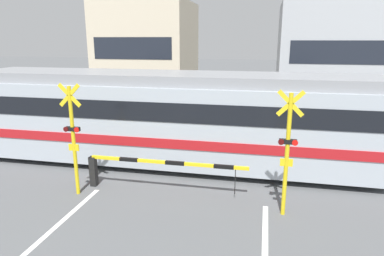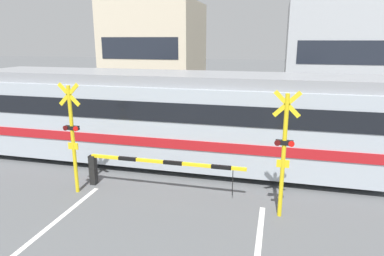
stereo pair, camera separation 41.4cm
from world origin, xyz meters
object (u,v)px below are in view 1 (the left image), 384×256
object	(u,v)px
crossing_signal_right	(287,148)
crossing_barrier_near	(138,166)
pedestrian	(232,115)
crossing_barrier_far	(238,127)
crossing_signal_left	(73,135)
commuter_train	(167,116)

from	to	relation	value
crossing_signal_right	crossing_barrier_near	bearing A→B (deg)	171.51
crossing_signal_right	pedestrian	xyz separation A→B (m)	(-2.19, 8.02, -0.96)
crossing_barrier_far	crossing_signal_left	size ratio (longest dim) A/B	1.48
crossing_barrier_near	crossing_barrier_far	bearing A→B (deg)	65.01
commuter_train	crossing_signal_right	world-z (taller)	commuter_train
crossing_barrier_near	pedestrian	bearing A→B (deg)	74.00
crossing_barrier_far	pedestrian	size ratio (longest dim) A/B	3.18
crossing_barrier_near	pedestrian	xyz separation A→B (m)	(2.12, 7.38, 0.11)
commuter_train	pedestrian	size ratio (longest dim) A/B	9.45
commuter_train	pedestrian	xyz separation A→B (m)	(1.91, 4.82, -0.92)
crossing_barrier_near	crossing_signal_left	xyz separation A→B (m)	(-1.72, -0.64, 1.08)
crossing_barrier_near	crossing_signal_right	world-z (taller)	crossing_signal_right
crossing_signal_left	pedestrian	world-z (taller)	crossing_signal_left
crossing_signal_left	crossing_signal_right	size ratio (longest dim) A/B	1.00
commuter_train	crossing_signal_left	world-z (taller)	commuter_train
pedestrian	crossing_signal_right	bearing A→B (deg)	-74.71
crossing_signal_left	pedestrian	distance (m)	8.95
commuter_train	crossing_barrier_near	world-z (taller)	commuter_train
crossing_signal_left	pedestrian	xyz separation A→B (m)	(3.84, 8.02, -0.96)
crossing_signal_left	crossing_signal_right	xyz separation A→B (m)	(6.03, 0.00, 0.00)
commuter_train	crossing_barrier_far	world-z (taller)	commuter_train
crossing_signal_left	pedestrian	bearing A→B (deg)	64.42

